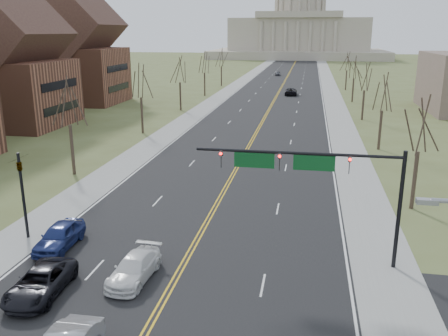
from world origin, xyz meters
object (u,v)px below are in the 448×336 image
at_px(car_far_nb, 291,91).
at_px(car_far_sb, 278,73).
at_px(signal_left, 22,186).
at_px(car_sb_outer_lead, 41,282).
at_px(signal_mast, 313,171).
at_px(car_sb_inner_second, 134,268).
at_px(car_sb_outer_second, 60,236).

xyz_separation_m(car_far_nb, car_far_sb, (-6.21, 47.36, -0.07)).
relative_size(signal_left, car_sb_outer_lead, 1.17).
height_order(signal_mast, car_sb_inner_second, signal_mast).
bearing_deg(signal_mast, car_far_nb, 93.23).
distance_m(car_sb_outer_lead, car_sb_inner_second, 4.98).
bearing_deg(car_far_sb, car_sb_outer_second, -97.31).
bearing_deg(car_far_sb, signal_left, -98.68).
xyz_separation_m(car_sb_outer_lead, car_sb_inner_second, (4.35, 2.41, -0.02)).
bearing_deg(signal_mast, car_far_sb, 94.82).
xyz_separation_m(signal_left, car_sb_outer_lead, (4.88, -6.55, -2.99)).
bearing_deg(car_sb_outer_second, car_sb_outer_lead, -72.98).
xyz_separation_m(car_sb_outer_second, car_far_nb, (11.49, 80.37, -0.03)).
distance_m(signal_left, car_sb_outer_second, 4.29).
xyz_separation_m(car_sb_inner_second, car_far_sb, (-0.97, 130.82, 0.01)).
bearing_deg(signal_mast, car_sb_inner_second, -156.93).
bearing_deg(car_sb_outer_lead, car_far_sb, 84.86).
bearing_deg(car_far_nb, car_sb_outer_second, 80.96).
bearing_deg(signal_left, signal_mast, -0.00).
distance_m(signal_left, car_sb_inner_second, 10.56).
distance_m(signal_mast, car_sb_outer_lead, 16.31).
height_order(signal_mast, signal_left, signal_mast).
distance_m(signal_mast, car_far_nb, 79.60).
relative_size(car_sb_inner_second, car_far_nb, 0.85).
relative_size(signal_mast, signal_left, 2.02).
bearing_deg(car_sb_outer_lead, car_sb_inner_second, 25.30).
bearing_deg(car_sb_outer_lead, signal_mast, 21.27).
height_order(car_sb_inner_second, car_sb_outer_second, car_sb_outer_second).
relative_size(car_sb_outer_second, car_far_sb, 1.16).
height_order(signal_left, car_far_sb, signal_left).
distance_m(car_sb_outer_second, car_far_nb, 81.19).
xyz_separation_m(signal_mast, car_sb_outer_second, (-15.97, -1.05, -4.94)).
bearing_deg(car_sb_outer_second, car_far_nb, 79.81).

